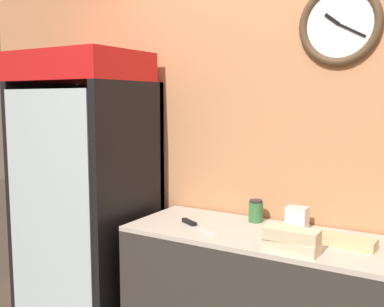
% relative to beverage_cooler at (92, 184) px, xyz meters
% --- Properties ---
extents(wall_back, '(5.20, 0.10, 2.70)m').
position_rel_beverage_cooler_xyz_m(wall_back, '(1.34, 0.33, 0.34)').
color(wall_back, tan).
rests_on(wall_back, ground_plane).
extents(beverage_cooler, '(0.77, 0.66, 1.85)m').
position_rel_beverage_cooler_xyz_m(beverage_cooler, '(0.00, 0.00, 0.00)').
color(beverage_cooler, black).
rests_on(beverage_cooler, ground_plane).
extents(sandwich_stack_bottom, '(0.26, 0.12, 0.06)m').
position_rel_beverage_cooler_xyz_m(sandwich_stack_bottom, '(1.43, -0.22, -0.12)').
color(sandwich_stack_bottom, beige).
rests_on(sandwich_stack_bottom, prep_counter).
extents(sandwich_stack_middle, '(0.25, 0.11, 0.06)m').
position_rel_beverage_cooler_xyz_m(sandwich_stack_middle, '(1.43, -0.22, -0.06)').
color(sandwich_stack_middle, beige).
rests_on(sandwich_stack_middle, sandwich_stack_bottom).
extents(sandwich_flat_left, '(0.27, 0.12, 0.05)m').
position_rel_beverage_cooler_xyz_m(sandwich_flat_left, '(1.63, -0.00, -0.12)').
color(sandwich_flat_left, tan).
rests_on(sandwich_flat_left, prep_counter).
extents(chefs_knife, '(0.31, 0.19, 0.02)m').
position_rel_beverage_cooler_xyz_m(chefs_knife, '(0.83, -0.08, -0.14)').
color(chefs_knife, silver).
rests_on(chefs_knife, prep_counter).
extents(condiment_jar, '(0.08, 0.08, 0.13)m').
position_rel_beverage_cooler_xyz_m(condiment_jar, '(1.09, 0.18, -0.08)').
color(condiment_jar, '#336B38').
rests_on(condiment_jar, prep_counter).
extents(napkin_dispenser, '(0.11, 0.09, 0.12)m').
position_rel_beverage_cooler_xyz_m(napkin_dispenser, '(1.34, 0.17, -0.09)').
color(napkin_dispenser, silver).
rests_on(napkin_dispenser, prep_counter).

